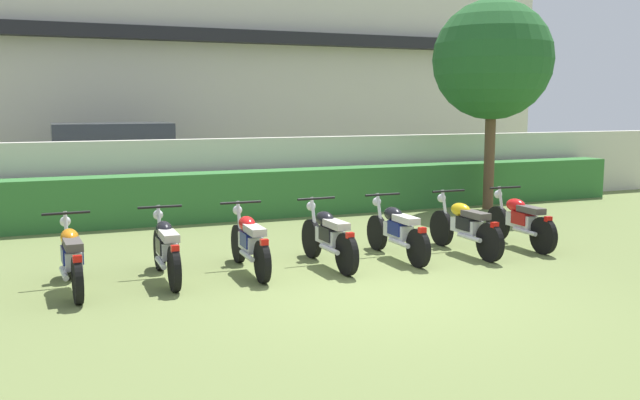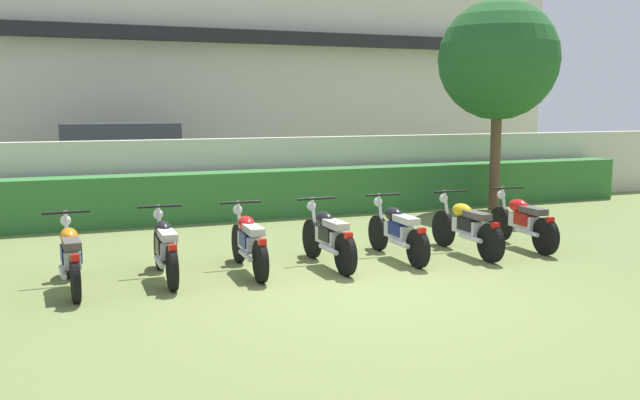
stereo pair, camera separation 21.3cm
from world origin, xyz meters
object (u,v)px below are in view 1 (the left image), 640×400
Objects in this scene: tree_near_inspector at (493,60)px; motorcycle_in_row_5 at (465,226)px; parked_car at (120,163)px; motorcycle_in_row_1 at (166,248)px; motorcycle_in_row_0 at (71,257)px; motorcycle_in_row_6 at (520,220)px; motorcycle_in_row_3 at (328,236)px; motorcycle_in_row_4 at (397,230)px; motorcycle_in_row_2 at (250,241)px.

motorcycle_in_row_5 is (-3.18, -3.76, -2.84)m from tree_near_inspector.
motorcycle_in_row_1 is (-0.35, -8.01, -0.50)m from parked_car.
tree_near_inspector reaches higher than motorcycle_in_row_0.
motorcycle_in_row_6 is (5.77, -0.03, 0.00)m from motorcycle_in_row_1.
tree_near_inspector is 9.09m from motorcycle_in_row_1.
parked_car is 8.26m from motorcycle_in_row_0.
motorcycle_in_row_6 is (3.46, 0.07, -0.00)m from motorcycle_in_row_3.
motorcycle_in_row_3 is at bearing 94.21° from motorcycle_in_row_4.
parked_car is at bearing 36.35° from motorcycle_in_row_6.
parked_car reaches higher than motorcycle_in_row_3.
motorcycle_in_row_1 is 0.95× the size of motorcycle_in_row_5.
tree_near_inspector is at bearing -57.16° from motorcycle_in_row_3.
motorcycle_in_row_0 is at bearing 92.82° from motorcycle_in_row_6.
tree_near_inspector reaches higher than parked_car.
motorcycle_in_row_4 is at bearing -139.86° from tree_near_inspector.
motorcycle_in_row_1 is 2.32m from motorcycle_in_row_3.
motorcycle_in_row_5 is (1.16, -0.10, 0.01)m from motorcycle_in_row_4.
parked_car is at bearing -13.11° from motorcycle_in_row_0.
motorcycle_in_row_5 is at bearing -61.42° from parked_car.
motorcycle_in_row_6 is (5.42, -8.04, -0.49)m from parked_car.
parked_car is at bearing -1.39° from motorcycle_in_row_1.
motorcycle_in_row_3 is 0.97× the size of motorcycle_in_row_4.
motorcycle_in_row_3 is (2.31, -0.09, 0.00)m from motorcycle_in_row_1.
motorcycle_in_row_0 is at bearing 89.08° from motorcycle_in_row_5.
tree_near_inspector is at bearing -49.52° from motorcycle_in_row_4.
motorcycle_in_row_2 is 2.32m from motorcycle_in_row_4.
motorcycle_in_row_0 is (-1.54, -8.10, -0.50)m from parked_car.
motorcycle_in_row_0 is (-9.01, -3.73, -2.85)m from tree_near_inspector.
motorcycle_in_row_1 reaches higher than motorcycle_in_row_0.
motorcycle_in_row_1 is 1.00× the size of motorcycle_in_row_3.
motorcycle_in_row_2 is at bearing 83.99° from motorcycle_in_row_3.
parked_car is 2.41× the size of motorcycle_in_row_4.
tree_near_inspector reaches higher than motorcycle_in_row_5.
tree_near_inspector is 2.54× the size of motorcycle_in_row_3.
motorcycle_in_row_0 is at bearing 88.54° from motorcycle_in_row_3.
motorcycle_in_row_1 is at bearing 91.93° from motorcycle_in_row_2.
motorcycle_in_row_0 is 1.03× the size of motorcycle_in_row_1.
motorcycle_in_row_0 is 1.20m from motorcycle_in_row_1.
motorcycle_in_row_0 is at bearing 95.10° from motorcycle_in_row_1.
motorcycle_in_row_2 is at bearing -88.70° from motorcycle_in_row_1.
motorcycle_in_row_2 is 1.02× the size of motorcycle_in_row_3.
motorcycle_in_row_3 is 1.17m from motorcycle_in_row_4.
motorcycle_in_row_4 reaches higher than motorcycle_in_row_0.
tree_near_inspector is at bearing -29.55° from parked_car.
parked_car is at bearing 27.19° from motorcycle_in_row_5.
parked_car is at bearing 149.70° from tree_near_inspector.
motorcycle_in_row_6 reaches higher than motorcycle_in_row_4.
parked_car is 8.63m from motorcycle_in_row_4.
parked_car is 2.49× the size of motorcycle_in_row_3.
motorcycle_in_row_3 is (1.16, -0.09, 0.01)m from motorcycle_in_row_2.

